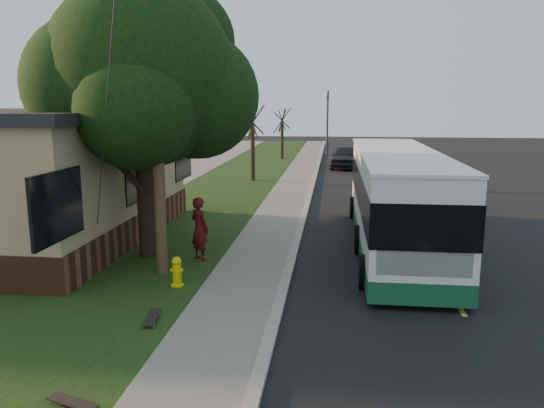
{
  "coord_description": "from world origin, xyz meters",
  "views": [
    {
      "loc": [
        1.16,
        -12.02,
        4.49
      ],
      "look_at": [
        -0.67,
        3.45,
        1.5
      ],
      "focal_mm": 35.0,
      "sensor_mm": 36.0,
      "label": 1
    }
  ],
  "objects_px": {
    "utility_pole": "(155,97)",
    "traffic_signal": "(327,118)",
    "dumpster": "(11,219)",
    "distant_car": "(346,156)",
    "skateboarder": "(200,229)",
    "skateboard_spare": "(72,402)",
    "transit_bus": "(396,196)",
    "leafy_tree": "(144,78)",
    "skateboard_main": "(152,317)",
    "fire_hydrant": "(177,272)",
    "bare_tree_near": "(253,144)",
    "bare_tree_far": "(282,134)"
  },
  "relations": [
    {
      "from": "leafy_tree",
      "to": "skateboarder",
      "type": "relative_size",
      "value": 4.3
    },
    {
      "from": "utility_pole",
      "to": "transit_bus",
      "type": "xyz_separation_m",
      "value": [
        6.41,
        3.64,
        -3.02
      ]
    },
    {
      "from": "bare_tree_near",
      "to": "skateboard_main",
      "type": "height_order",
      "value": "bare_tree_near"
    },
    {
      "from": "fire_hydrant",
      "to": "dumpster",
      "type": "xyz_separation_m",
      "value": [
        -6.9,
        4.07,
        0.25
      ]
    },
    {
      "from": "skateboard_spare",
      "to": "skateboard_main",
      "type": "bearing_deg",
      "value": 87.97
    },
    {
      "from": "utility_pole",
      "to": "skateboard_spare",
      "type": "relative_size",
      "value": 10.34
    },
    {
      "from": "fire_hydrant",
      "to": "skateboard_main",
      "type": "bearing_deg",
      "value": -87.28
    },
    {
      "from": "fire_hydrant",
      "to": "utility_pole",
      "type": "height_order",
      "value": "utility_pole"
    },
    {
      "from": "skateboarder",
      "to": "distant_car",
      "type": "height_order",
      "value": "skateboarder"
    },
    {
      "from": "fire_hydrant",
      "to": "skateboard_main",
      "type": "distance_m",
      "value": 2.13
    },
    {
      "from": "leafy_tree",
      "to": "dumpster",
      "type": "relative_size",
      "value": 4.51
    },
    {
      "from": "fire_hydrant",
      "to": "skateboard_spare",
      "type": "xyz_separation_m",
      "value": [
        -0.01,
        -5.28,
        -0.3
      ]
    },
    {
      "from": "skateboard_main",
      "to": "skateboard_spare",
      "type": "distance_m",
      "value": 3.18
    },
    {
      "from": "skateboard_spare",
      "to": "fire_hydrant",
      "type": "bearing_deg",
      "value": 89.86
    },
    {
      "from": "utility_pole",
      "to": "leafy_tree",
      "type": "distance_m",
      "value": 1.94
    },
    {
      "from": "skateboarder",
      "to": "dumpster",
      "type": "distance_m",
      "value": 7.16
    },
    {
      "from": "bare_tree_near",
      "to": "skateboarder",
      "type": "xyz_separation_m",
      "value": [
        0.91,
        -15.77,
        -1.17
      ]
    },
    {
      "from": "bare_tree_far",
      "to": "traffic_signal",
      "type": "height_order",
      "value": "traffic_signal"
    },
    {
      "from": "bare_tree_far",
      "to": "transit_bus",
      "type": "distance_m",
      "value": 26.09
    },
    {
      "from": "fire_hydrant",
      "to": "dumpster",
      "type": "bearing_deg",
      "value": 149.49
    },
    {
      "from": "traffic_signal",
      "to": "transit_bus",
      "type": "xyz_separation_m",
      "value": [
        2.6,
        -29.36,
        -1.55
      ]
    },
    {
      "from": "bare_tree_near",
      "to": "traffic_signal",
      "type": "bearing_deg",
      "value": 75.96
    },
    {
      "from": "fire_hydrant",
      "to": "utility_pole",
      "type": "relative_size",
      "value": 0.08
    },
    {
      "from": "utility_pole",
      "to": "distant_car",
      "type": "bearing_deg",
      "value": 77.76
    },
    {
      "from": "traffic_signal",
      "to": "skateboard_main",
      "type": "relative_size",
      "value": 5.99
    },
    {
      "from": "utility_pole",
      "to": "skateboard_spare",
      "type": "distance_m",
      "value": 7.76
    },
    {
      "from": "fire_hydrant",
      "to": "utility_pole",
      "type": "distance_m",
      "value": 4.37
    },
    {
      "from": "skateboard_main",
      "to": "skateboarder",
      "type": "bearing_deg",
      "value": 91.17
    },
    {
      "from": "transit_bus",
      "to": "skateboarder",
      "type": "height_order",
      "value": "transit_bus"
    },
    {
      "from": "fire_hydrant",
      "to": "dumpster",
      "type": "height_order",
      "value": "dumpster"
    },
    {
      "from": "skateboarder",
      "to": "skateboard_spare",
      "type": "xyz_separation_m",
      "value": [
        -0.02,
        -7.52,
        -0.85
      ]
    },
    {
      "from": "bare_tree_far",
      "to": "distant_car",
      "type": "distance_m",
      "value": 7.0
    },
    {
      "from": "transit_bus",
      "to": "dumpster",
      "type": "distance_m",
      "value": 12.65
    },
    {
      "from": "skateboarder",
      "to": "skateboard_spare",
      "type": "relative_size",
      "value": 2.07
    },
    {
      "from": "leafy_tree",
      "to": "skateboard_spare",
      "type": "distance_m",
      "value": 9.52
    },
    {
      "from": "skateboard_spare",
      "to": "leafy_tree",
      "type": "bearing_deg",
      "value": 101.11
    },
    {
      "from": "bare_tree_far",
      "to": "skateboarder",
      "type": "distance_m",
      "value": 27.79
    },
    {
      "from": "skateboarder",
      "to": "skateboard_spare",
      "type": "bearing_deg",
      "value": 127.76
    },
    {
      "from": "dumpster",
      "to": "distant_car",
      "type": "relative_size",
      "value": 0.37
    },
    {
      "from": "utility_pole",
      "to": "traffic_signal",
      "type": "bearing_deg",
      "value": 83.42
    },
    {
      "from": "leafy_tree",
      "to": "bare_tree_far",
      "type": "height_order",
      "value": "leafy_tree"
    },
    {
      "from": "utility_pole",
      "to": "skateboard_main",
      "type": "xyz_separation_m",
      "value": [
        0.81,
        -3.1,
        -4.5
      ]
    },
    {
      "from": "traffic_signal",
      "to": "bare_tree_far",
      "type": "bearing_deg",
      "value": -131.19
    },
    {
      "from": "skateboard_main",
      "to": "utility_pole",
      "type": "bearing_deg",
      "value": 104.57
    },
    {
      "from": "leafy_tree",
      "to": "distant_car",
      "type": "distance_m",
      "value": 23.77
    },
    {
      "from": "traffic_signal",
      "to": "dumpster",
      "type": "bearing_deg",
      "value": -108.47
    },
    {
      "from": "skateboarder",
      "to": "bare_tree_near",
      "type": "bearing_deg",
      "value": -48.75
    },
    {
      "from": "traffic_signal",
      "to": "skateboard_main",
      "type": "height_order",
      "value": "traffic_signal"
    },
    {
      "from": "fire_hydrant",
      "to": "distant_car",
      "type": "distance_m",
      "value": 25.6
    },
    {
      "from": "traffic_signal",
      "to": "fire_hydrant",
      "type": "bearing_deg",
      "value": -95.21
    }
  ]
}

